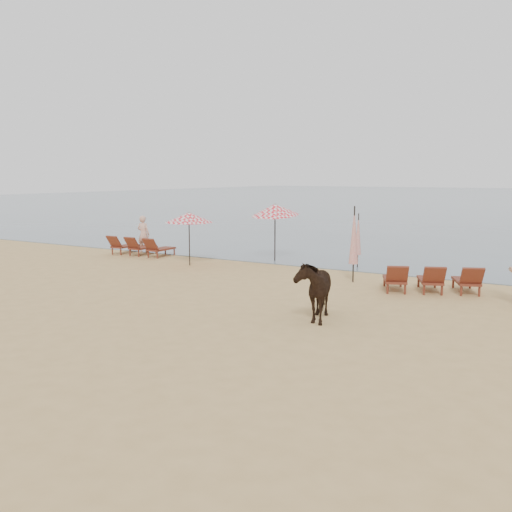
{
  "coord_description": "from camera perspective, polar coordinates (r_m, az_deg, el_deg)",
  "views": [
    {
      "loc": [
        8.38,
        -9.05,
        3.44
      ],
      "look_at": [
        0.0,
        5.0,
        1.1
      ],
      "focal_mm": 40.0,
      "sensor_mm": 36.0,
      "label": 1
    }
  ],
  "objects": [
    {
      "name": "ground",
      "position": [
        12.8,
        -11.64,
        -7.61
      ],
      "size": [
        120.0,
        120.0,
        0.0
      ],
      "primitive_type": "plane",
      "color": "tan",
      "rests_on": "ground"
    },
    {
      "name": "umbrella_open_left_a",
      "position": [
        21.73,
        -6.72,
        3.85
      ],
      "size": [
        1.8,
        1.8,
        2.04
      ],
      "rotation": [
        0.0,
        0.0,
        0.17
      ],
      "color": "black",
      "rests_on": "ground"
    },
    {
      "name": "umbrella_closed_right",
      "position": [
        18.47,
        9.77,
        2.02
      ],
      "size": [
        0.3,
        0.3,
        2.45
      ],
      "rotation": [
        0.0,
        0.0,
        0.0
      ],
      "color": "black",
      "rests_on": "ground"
    },
    {
      "name": "umbrella_closed_left",
      "position": [
        21.39,
        10.18,
        2.13
      ],
      "size": [
        0.25,
        0.25,
        2.03
      ],
      "rotation": [
        0.0,
        0.0,
        -0.08
      ],
      "color": "black",
      "rests_on": "ground"
    },
    {
      "name": "lounger_cluster_right",
      "position": [
        17.49,
        17.12,
        -2.21
      ],
      "size": [
        3.07,
        2.48,
        0.59
      ],
      "rotation": [
        0.0,
        0.0,
        0.39
      ],
      "color": "#5F2616",
      "rests_on": "ground"
    },
    {
      "name": "umbrella_open_left_b",
      "position": [
        22.64,
        1.92,
        4.65
      ],
      "size": [
        1.87,
        1.91,
        2.39
      ],
      "rotation": [
        0.0,
        0.0,
        -0.08
      ],
      "color": "black",
      "rests_on": "ground"
    },
    {
      "name": "lounger_cluster_left",
      "position": [
        24.93,
        -11.55,
        0.96
      ],
      "size": [
        2.63,
        1.58,
        0.57
      ],
      "rotation": [
        0.0,
        0.0,
        0.02
      ],
      "color": "#5F2616",
      "rests_on": "ground"
    },
    {
      "name": "beachgoer_left",
      "position": [
        25.81,
        -11.19,
        2.16
      ],
      "size": [
        0.64,
        0.45,
        1.65
      ],
      "primitive_type": "imported",
      "rotation": [
        0.0,
        0.0,
        3.25
      ],
      "color": "#D9A087",
      "rests_on": "ground"
    },
    {
      "name": "cow",
      "position": [
        13.67,
        5.77,
        -3.28
      ],
      "size": [
        1.36,
        1.92,
        1.48
      ],
      "primitive_type": "imported",
      "rotation": [
        0.0,
        0.0,
        0.36
      ],
      "color": "black",
      "rests_on": "ground"
    }
  ]
}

